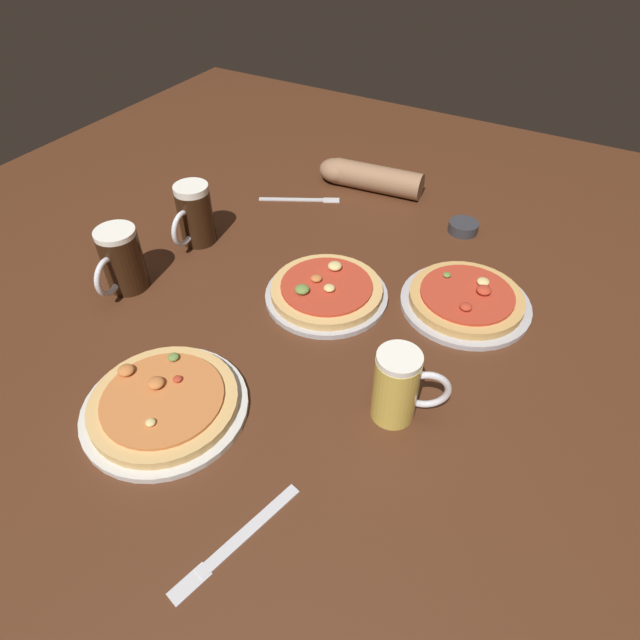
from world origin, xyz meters
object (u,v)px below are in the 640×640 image
fork_left (301,199)px  knife_right (237,540)px  pizza_plate_near (164,404)px  ramekin_sauce (463,227)px  diner_arm (366,177)px  pizza_plate_far (326,291)px  beer_mug_pale (194,215)px  beer_mug_amber (399,386)px  pizza_plate_side (466,300)px  beer_mug_dark (121,260)px

fork_left → knife_right: bearing=-64.5°
knife_right → pizza_plate_near: bearing=152.3°
ramekin_sauce → fork_left: 0.44m
pizza_plate_near → diner_arm: bearing=92.8°
diner_arm → fork_left: bearing=-130.0°
pizza_plate_far → beer_mug_pale: size_ratio=1.78×
fork_left → diner_arm: size_ratio=0.68×
fork_left → ramekin_sauce: bearing=8.8°
beer_mug_amber → ramekin_sauce: size_ratio=1.93×
pizza_plate_side → beer_mug_pale: beer_mug_pale is taller
ramekin_sauce → beer_mug_pale: bearing=-146.7°
knife_right → beer_mug_pale: bearing=133.0°
beer_mug_amber → fork_left: (-0.52, 0.55, -0.07)m
knife_right → beer_mug_amber: bearing=72.2°
beer_mug_dark → beer_mug_amber: bearing=-2.8°
beer_mug_pale → knife_right: 0.79m
beer_mug_dark → beer_mug_amber: (0.66, -0.03, -0.00)m
pizza_plate_near → pizza_plate_far: pizza_plate_far is taller
pizza_plate_side → beer_mug_pale: bearing=-172.2°
pizza_plate_far → pizza_plate_side: (0.27, 0.12, -0.00)m
ramekin_sauce → diner_arm: (-0.31, 0.08, 0.02)m
pizza_plate_side → knife_right: (-0.12, -0.66, -0.01)m
beer_mug_pale → knife_right: (0.53, -0.57, -0.07)m
beer_mug_pale → pizza_plate_far: bearing=-5.1°
beer_mug_pale → diner_arm: (0.24, 0.44, -0.04)m
pizza_plate_far → beer_mug_pale: 0.39m
beer_mug_amber → pizza_plate_far: bearing=139.9°
pizza_plate_far → ramekin_sauce: bearing=66.4°
pizza_plate_near → beer_mug_pale: (-0.28, 0.44, 0.06)m
beer_mug_dark → beer_mug_pale: beer_mug_pale is taller
beer_mug_amber → diner_arm: beer_mug_amber is taller
beer_mug_dark → ramekin_sauce: 0.82m
beer_mug_dark → beer_mug_pale: 0.22m
pizza_plate_side → beer_mug_dark: size_ratio=1.91×
pizza_plate_side → knife_right: 0.67m
beer_mug_dark → fork_left: 0.54m
pizza_plate_side → beer_mug_dark: bearing=-155.5°
diner_arm → pizza_plate_side: bearing=-40.8°
pizza_plate_near → pizza_plate_far: size_ratio=1.09×
knife_right → diner_arm: size_ratio=0.75×
pizza_plate_near → beer_mug_dark: size_ratio=2.01×
ramekin_sauce → knife_right: 0.94m
pizza_plate_near → beer_mug_dark: beer_mug_dark is taller
pizza_plate_near → fork_left: pizza_plate_near is taller
beer_mug_dark → pizza_plate_far: bearing=24.6°
pizza_plate_far → beer_mug_pale: bearing=174.9°
pizza_plate_near → pizza_plate_side: bearing=55.3°
pizza_plate_far → beer_mug_dark: bearing=-155.4°
pizza_plate_near → knife_right: size_ratio=1.28×
knife_right → diner_arm: (-0.29, 1.02, 0.03)m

